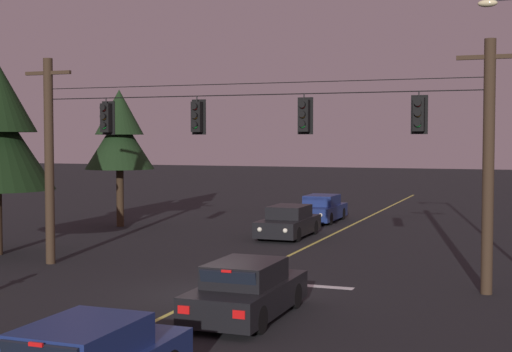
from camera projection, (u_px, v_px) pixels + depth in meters
The scene contains 12 objects.
ground_plane at pixel (206, 296), 20.41m from camera, with size 180.00×180.00×0.00m, color black.
lane_centre_stripe at pixel (301, 250), 28.81m from camera, with size 0.14×60.00×0.01m, color #D1C64C.
stop_bar_paint at pixel (297, 285), 21.97m from camera, with size 3.40×0.36×0.01m, color silver.
signal_span_assembly at pixel (245, 160), 23.00m from camera, with size 16.27×0.32×7.09m.
traffic_light_leftmost at pixel (106, 118), 24.63m from camera, with size 0.48×0.41×1.22m.
traffic_light_left_inner at pixel (197, 117), 23.48m from camera, with size 0.48×0.41×1.22m.
traffic_light_centre at pixel (304, 116), 22.26m from camera, with size 0.48×0.41×1.22m.
traffic_light_right_inner at pixel (419, 114), 21.08m from camera, with size 0.48×0.41×1.22m.
car_waiting_near_lane at pixel (246, 291), 17.93m from camera, with size 1.80×4.33×1.39m.
car_oncoming_lead at pixel (289, 222), 32.57m from camera, with size 1.80×4.42×1.39m.
car_oncoming_trailing at pixel (321, 209), 38.67m from camera, with size 1.80×4.42×1.39m.
tree_verge_near at pixel (119, 134), 36.32m from camera, with size 3.39×3.39×6.74m.
Camera 1 is at (8.30, -18.48, 4.35)m, focal length 52.00 mm.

